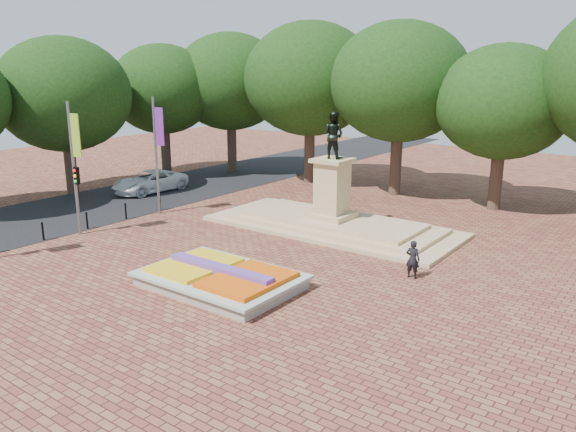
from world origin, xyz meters
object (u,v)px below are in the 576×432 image
object	(u,v)px
flower_bed	(221,278)
monument	(332,213)
van	(150,182)
pedestrian	(413,259)

from	to	relation	value
flower_bed	monument	xyz separation A→B (m)	(-1.03, 10.00, 0.50)
flower_bed	monument	distance (m)	10.07
van	flower_bed	bearing A→B (deg)	-28.25
van	pedestrian	size ratio (longest dim) A/B	3.31
flower_bed	van	xyz separation A→B (m)	(-16.45, 10.19, 0.39)
monument	van	size ratio (longest dim) A/B	2.55
monument	van	distance (m)	15.43
flower_bed	pedestrian	size ratio (longest dim) A/B	3.80
monument	pedestrian	distance (m)	8.14
monument	van	xyz separation A→B (m)	(-15.43, 0.19, -0.12)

